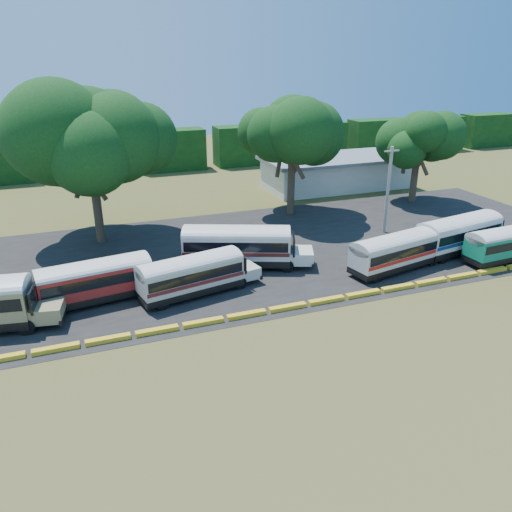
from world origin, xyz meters
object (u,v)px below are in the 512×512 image
object	(u,v)px
bus_white_red	(396,250)
tree_west	(89,137)
bus_red	(98,278)
bus_cream_west	(193,273)
bus_teal	(509,242)

from	to	relation	value
bus_white_red	tree_west	bearing A→B (deg)	133.68
bus_red	bus_cream_west	distance (m)	6.63
bus_red	bus_white_red	world-z (taller)	bus_red
bus_cream_west	tree_west	size ratio (longest dim) A/B	0.68
bus_red	bus_teal	size ratio (longest dim) A/B	1.05
bus_red	bus_teal	world-z (taller)	bus_red
bus_cream_west	bus_red	bearing A→B (deg)	156.69
bus_white_red	bus_teal	bearing A→B (deg)	-20.18
bus_cream_west	bus_teal	xyz separation A→B (m)	(26.42, -2.92, -0.01)
bus_white_red	tree_west	size ratio (longest dim) A/B	0.69
bus_teal	bus_cream_west	bearing A→B (deg)	170.62
bus_red	bus_cream_west	world-z (taller)	bus_red
bus_cream_west	bus_white_red	size ratio (longest dim) A/B	0.99
bus_cream_west	bus_white_red	xyz separation A→B (m)	(16.30, -1.33, 0.02)
bus_teal	bus_white_red	bearing A→B (deg)	167.99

